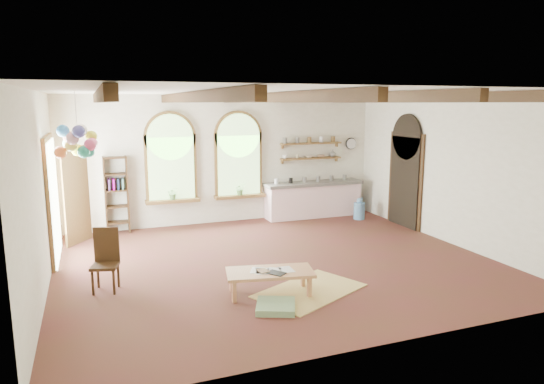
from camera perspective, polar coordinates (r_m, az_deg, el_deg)
name	(u,v)px	position (r m, az deg, el deg)	size (l,w,h in m)	color
floor	(276,262)	(9.39, 0.52, -8.22)	(8.00, 8.00, 0.00)	#572723
ceiling_beams	(277,97)	(8.90, 0.56, 11.06)	(6.20, 6.80, 0.18)	#3E2513
window_left	(171,161)	(11.94, -11.81, 3.61)	(1.30, 0.28, 2.20)	brown
window_right	(239,158)	(12.31, -3.96, 4.01)	(1.30, 0.28, 2.20)	brown
left_doorway	(53,200)	(10.28, -24.39, -0.89)	(0.10, 1.90, 2.50)	brown
right_doorway	(405,182)	(12.29, 15.33, 1.15)	(0.10, 1.30, 2.40)	black
kitchen_counter	(313,199)	(13.00, 4.87, -0.82)	(2.68, 0.62, 0.94)	white
wall_shelf_lower	(311,158)	(12.99, 4.60, 3.97)	(1.70, 0.24, 0.04)	brown
wall_shelf_upper	(311,143)	(12.96, 4.62, 5.73)	(1.70, 0.24, 0.04)	brown
wall_clock	(351,144)	(13.60, 9.28, 5.64)	(0.32, 0.32, 0.04)	black
bookshelf	(116,195)	(11.81, -17.83, -0.33)	(0.53, 0.32, 1.80)	#3E2513
coffee_table	(270,274)	(7.76, -0.24, -9.58)	(1.47, 0.89, 0.39)	tan
side_chair	(106,273)	(8.38, -18.97, -9.01)	(0.50, 0.50, 1.02)	#3E2513
floor_mat	(310,291)	(8.03, 4.47, -11.49)	(1.73, 1.07, 0.02)	tan
floor_cushion	(276,306)	(7.33, 0.44, -13.30)	(0.56, 0.56, 0.10)	gray
water_jug_a	(357,204)	(13.68, 10.02, -1.39)	(0.29, 0.29, 0.55)	#598FBF
water_jug_b	(359,210)	(12.90, 10.23, -2.09)	(0.29, 0.29, 0.56)	#598FBF
balloon_cluster	(78,142)	(9.12, -21.89, 5.48)	(0.73, 0.78, 1.14)	silver
table_book	(259,272)	(7.68, -1.57, -9.36)	(0.15, 0.22, 0.02)	olive
tablet	(276,273)	(7.64, 0.49, -9.51)	(0.19, 0.28, 0.01)	black
potted_plant_left	(173,193)	(11.95, -11.59, -0.17)	(0.27, 0.23, 0.30)	#598C4C
potted_plant_right	(240,189)	(12.32, -3.77, 0.34)	(0.27, 0.23, 0.30)	#598C4C
shelf_cup_a	(285,157)	(12.69, 1.53, 4.16)	(0.12, 0.10, 0.10)	white
shelf_cup_b	(297,156)	(12.82, 2.98, 4.21)	(0.10, 0.10, 0.09)	beige
shelf_bowl_a	(309,157)	(12.97, 4.40, 4.17)	(0.22, 0.22, 0.05)	beige
shelf_bowl_b	(321,156)	(13.12, 5.79, 4.24)	(0.20, 0.20, 0.06)	#8C664C
shelf_vase	(333,153)	(13.27, 7.15, 4.56)	(0.18, 0.18, 0.19)	slate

